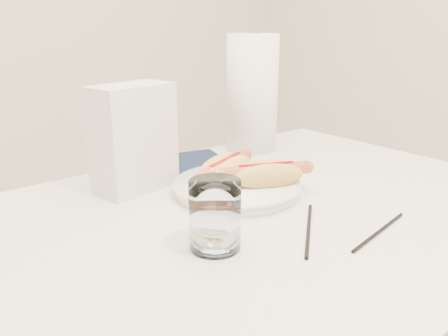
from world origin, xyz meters
TOP-DOWN VIEW (x-y plane):
  - table at (0.00, 0.00)m, footprint 1.20×0.80m
  - plate at (0.04, 0.09)m, footprint 0.32×0.32m
  - hotdog_left at (0.04, 0.12)m, footprint 0.18×0.12m
  - hotdog_right at (0.08, 0.04)m, footprint 0.18×0.12m
  - water_glass at (-0.14, -0.07)m, footprint 0.08×0.08m
  - chopstick_near at (0.02, -0.12)m, footprint 0.16×0.13m
  - chopstick_far at (0.11, -0.21)m, footprint 0.19×0.04m
  - napkin_box at (-0.10, 0.24)m, footprint 0.18×0.12m
  - navy_napkin at (0.09, 0.31)m, footprint 0.20×0.20m
  - paper_towel_roll at (0.30, 0.32)m, footprint 0.17×0.17m

SIDE VIEW (x-z plane):
  - table at x=0.00m, z-range 0.32..1.07m
  - chopstick_far at x=0.11m, z-range 0.75..0.76m
  - chopstick_near at x=0.02m, z-range 0.75..0.76m
  - navy_napkin at x=0.09m, z-range 0.75..0.76m
  - plate at x=0.04m, z-range 0.75..0.77m
  - hotdog_right at x=0.08m, z-range 0.77..0.82m
  - hotdog_left at x=0.04m, z-range 0.77..0.82m
  - water_glass at x=-0.14m, z-range 0.75..0.86m
  - napkin_box at x=-0.10m, z-range 0.75..0.97m
  - paper_towel_roll at x=0.30m, z-range 0.75..1.06m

